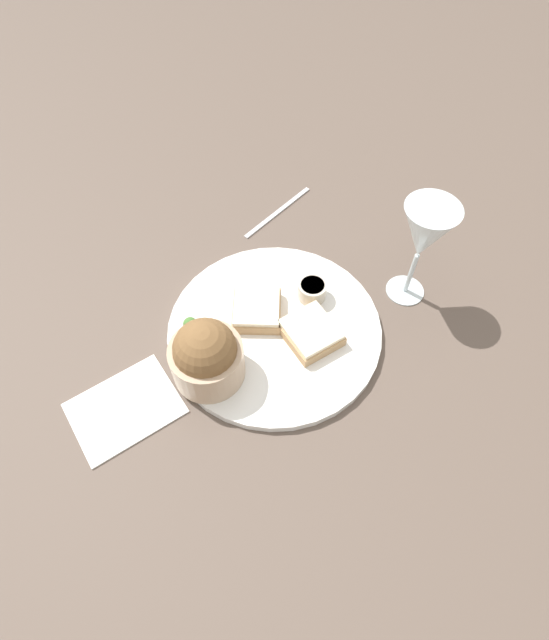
# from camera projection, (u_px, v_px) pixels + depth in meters

# --- Properties ---
(ground_plane) EXTENTS (4.00, 4.00, 0.00)m
(ground_plane) POSITION_uv_depth(u_px,v_px,m) (274.00, 332.00, 0.80)
(ground_plane) COLOR brown
(dinner_plate) EXTENTS (0.34, 0.34, 0.01)m
(dinner_plate) POSITION_uv_depth(u_px,v_px,m) (274.00, 330.00, 0.79)
(dinner_plate) COLOR white
(dinner_plate) RESTS_ON ground_plane
(salad_bowl) EXTENTS (0.11, 0.11, 0.11)m
(salad_bowl) POSITION_uv_depth(u_px,v_px,m) (206.00, 356.00, 0.70)
(salad_bowl) COLOR tan
(salad_bowl) RESTS_ON dinner_plate
(sauce_ramekin) EXTENTS (0.05, 0.05, 0.03)m
(sauce_ramekin) POSITION_uv_depth(u_px,v_px,m) (312.00, 290.00, 0.81)
(sauce_ramekin) COLOR beige
(sauce_ramekin) RESTS_ON dinner_plate
(cheese_toast_near) EXTENTS (0.08, 0.08, 0.03)m
(cheese_toast_near) POSITION_uv_depth(u_px,v_px,m) (311.00, 332.00, 0.76)
(cheese_toast_near) COLOR tan
(cheese_toast_near) RESTS_ON dinner_plate
(cheese_toast_far) EXTENTS (0.11, 0.11, 0.03)m
(cheese_toast_far) POSITION_uv_depth(u_px,v_px,m) (257.00, 309.00, 0.79)
(cheese_toast_far) COLOR tan
(cheese_toast_far) RESTS_ON dinner_plate
(wine_glass) EXTENTS (0.08, 0.08, 0.19)m
(wine_glass) POSITION_uv_depth(u_px,v_px,m) (424.00, 235.00, 0.73)
(wine_glass) COLOR silver
(wine_glass) RESTS_ON ground_plane
(garnish) EXTENTS (0.02, 0.02, 0.02)m
(garnish) POSITION_uv_depth(u_px,v_px,m) (190.00, 324.00, 0.77)
(garnish) COLOR #477533
(garnish) RESTS_ON dinner_plate
(napkin) EXTENTS (0.12, 0.16, 0.01)m
(napkin) POSITION_uv_depth(u_px,v_px,m) (126.00, 410.00, 0.72)
(napkin) COLOR white
(napkin) RESTS_ON ground_plane
(fork) EXTENTS (0.06, 0.17, 0.01)m
(fork) POSITION_uv_depth(u_px,v_px,m) (278.00, 211.00, 0.95)
(fork) COLOR silver
(fork) RESTS_ON ground_plane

